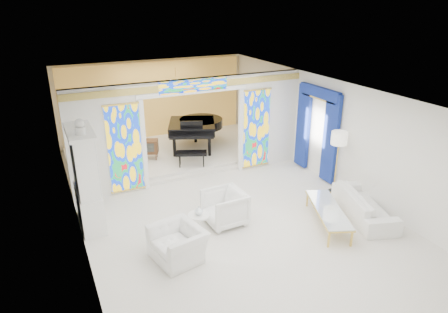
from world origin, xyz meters
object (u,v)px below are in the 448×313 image
sofa (364,205)px  grand_piano (196,126)px  china_cabinet (86,180)px  armchair_left (178,243)px  coffee_table (328,210)px  armchair_right (224,208)px  tv_console (149,147)px

sofa → grand_piano: size_ratio=0.72×
china_cabinet → armchair_left: (1.42, -2.18, -0.82)m
coffee_table → grand_piano: 5.97m
grand_piano → china_cabinet: bearing=-118.1°
armchair_left → sofa: armchair_left is taller
armchair_left → armchair_right: 1.69m
armchair_right → grand_piano: (1.18, 4.74, 0.54)m
china_cabinet → armchair_left: china_cabinet is taller
tv_console → armchair_right: bearing=-59.2°
armchair_left → tv_console: 5.31m
armchair_right → coffee_table: (2.19, -1.12, -0.01)m
china_cabinet → sofa: bearing=-22.3°
grand_piano → tv_console: size_ratio=4.62×
china_cabinet → sofa: size_ratio=1.26×
armchair_right → tv_console: bearing=-174.3°
armchair_left → sofa: size_ratio=0.50×
china_cabinet → armchair_left: 2.73m
armchair_right → tv_console: armchair_right is taller
china_cabinet → armchair_right: china_cabinet is taller
coffee_table → tv_console: (-2.78, 5.52, 0.19)m
armchair_left → coffee_table: 3.67m
sofa → grand_piano: grand_piano is taller
armchair_right → grand_piano: grand_piano is taller
armchair_right → armchair_left: bearing=-62.5°
sofa → china_cabinet: bearing=85.9°
armchair_right → sofa: (3.27, -1.18, -0.10)m
china_cabinet → tv_console: (2.30, 3.05, -0.57)m
armchair_right → sofa: bearing=68.2°
armchair_right → grand_piano: size_ratio=0.31×
armchair_right → sofa: 3.48m
grand_piano → tv_console: bearing=-147.0°
sofa → grand_piano: (-2.09, 5.92, 0.65)m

